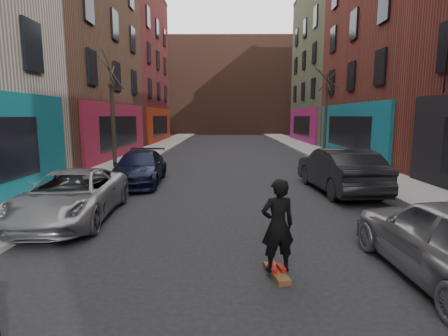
{
  "coord_description": "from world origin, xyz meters",
  "views": [
    {
      "loc": [
        -0.5,
        0.27,
        2.74
      ],
      "look_at": [
        -0.54,
        7.84,
        1.6
      ],
      "focal_mm": 28.0,
      "sensor_mm": 36.0,
      "label": 1
    }
  ],
  "objects_px": {
    "tree_left_far": "(112,103)",
    "skateboard": "(277,273)",
    "parked_right_end": "(339,170)",
    "tree_right_far": "(326,104)",
    "parked_left_far": "(71,195)",
    "parked_left_end": "(140,168)",
    "skateboarder": "(278,225)"
  },
  "relations": [
    {
      "from": "tree_left_far",
      "to": "skateboard",
      "type": "bearing_deg",
      "value": -61.37
    },
    {
      "from": "parked_right_end",
      "to": "skateboard",
      "type": "bearing_deg",
      "value": 60.4
    },
    {
      "from": "tree_right_far",
      "to": "skateboard",
      "type": "xyz_separation_m",
      "value": [
        -5.82,
        -18.05,
        -3.48
      ]
    },
    {
      "from": "parked_left_far",
      "to": "skateboard",
      "type": "relative_size",
      "value": 5.82
    },
    {
      "from": "parked_left_far",
      "to": "parked_right_end",
      "type": "xyz_separation_m",
      "value": [
        8.19,
        3.45,
        0.15
      ]
    },
    {
      "from": "parked_left_end",
      "to": "skateboard",
      "type": "relative_size",
      "value": 5.65
    },
    {
      "from": "tree_right_far",
      "to": "skateboard",
      "type": "distance_m",
      "value": 19.28
    },
    {
      "from": "tree_left_far",
      "to": "skateboard",
      "type": "relative_size",
      "value": 8.12
    },
    {
      "from": "skateboard",
      "to": "parked_left_end",
      "type": "bearing_deg",
      "value": 105.23
    },
    {
      "from": "tree_right_far",
      "to": "skateboard",
      "type": "height_order",
      "value": "tree_right_far"
    },
    {
      "from": "tree_right_far",
      "to": "parked_left_end",
      "type": "xyz_separation_m",
      "value": [
        -10.2,
        -9.77,
        -2.87
      ]
    },
    {
      "from": "tree_right_far",
      "to": "skateboarder",
      "type": "bearing_deg",
      "value": -107.88
    },
    {
      "from": "skateboarder",
      "to": "skateboard",
      "type": "bearing_deg",
      "value": 180.0
    },
    {
      "from": "parked_left_end",
      "to": "skateboard",
      "type": "height_order",
      "value": "parked_left_end"
    },
    {
      "from": "tree_right_far",
      "to": "skateboarder",
      "type": "xyz_separation_m",
      "value": [
        -5.82,
        -18.05,
        -2.63
      ]
    },
    {
      "from": "tree_left_far",
      "to": "parked_left_end",
      "type": "distance_m",
      "value": 5.15
    },
    {
      "from": "parked_left_end",
      "to": "parked_right_end",
      "type": "height_order",
      "value": "parked_right_end"
    },
    {
      "from": "tree_left_far",
      "to": "parked_right_end",
      "type": "bearing_deg",
      "value": -28.29
    },
    {
      "from": "tree_left_far",
      "to": "skateboard",
      "type": "distance_m",
      "value": 14.13
    },
    {
      "from": "tree_left_far",
      "to": "skateboarder",
      "type": "bearing_deg",
      "value": -61.37
    },
    {
      "from": "tree_right_far",
      "to": "parked_left_end",
      "type": "height_order",
      "value": "tree_right_far"
    },
    {
      "from": "tree_left_far",
      "to": "tree_right_far",
      "type": "bearing_deg",
      "value": 25.82
    },
    {
      "from": "tree_left_far",
      "to": "parked_right_end",
      "type": "distance_m",
      "value": 11.41
    },
    {
      "from": "tree_left_far",
      "to": "parked_right_end",
      "type": "relative_size",
      "value": 1.34
    },
    {
      "from": "tree_left_far",
      "to": "skateboard",
      "type": "height_order",
      "value": "tree_left_far"
    },
    {
      "from": "parked_left_end",
      "to": "tree_left_far",
      "type": "bearing_deg",
      "value": 116.84
    },
    {
      "from": "parked_left_far",
      "to": "tree_right_far",
      "type": "bearing_deg",
      "value": 50.23
    },
    {
      "from": "skateboard",
      "to": "parked_right_end",
      "type": "bearing_deg",
      "value": 52.02
    },
    {
      "from": "parked_right_end",
      "to": "skateboarder",
      "type": "xyz_separation_m",
      "value": [
        -3.21,
        -6.78,
        0.1
      ]
    },
    {
      "from": "tree_right_far",
      "to": "parked_left_far",
      "type": "xyz_separation_m",
      "value": [
        -10.8,
        -14.72,
        -2.88
      ]
    },
    {
      "from": "parked_right_end",
      "to": "skateboard",
      "type": "distance_m",
      "value": 7.54
    },
    {
      "from": "skateboard",
      "to": "skateboarder",
      "type": "height_order",
      "value": "skateboarder"
    }
  ]
}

